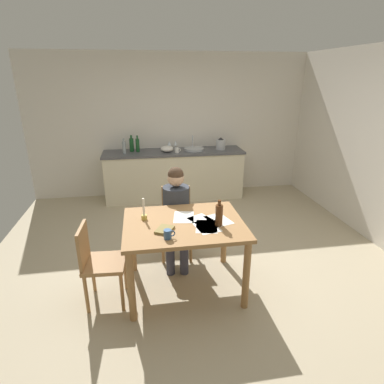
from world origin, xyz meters
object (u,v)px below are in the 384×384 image
dining_table (184,232)px  bottle_wine_red (138,145)px  wine_bottle_on_table (219,215)px  sink_unit (194,149)px  chair_at_table (176,218)px  coffee_mug (168,234)px  person_seated (176,210)px  wine_glass_near_sink (175,143)px  teacup_on_counter (177,150)px  bottle_vinegar (132,145)px  chair_side_empty (98,261)px  mixing_bowl (167,149)px  wine_glass_by_kettle (169,143)px  candlestick (144,214)px  book_magazine (165,230)px  bottle_oil (124,147)px  stovetop_kettle (221,144)px

dining_table → bottle_wine_red: (-0.45, 2.79, 0.35)m
wine_bottle_on_table → sink_unit: sink_unit is taller
chair_at_table → coffee_mug: size_ratio=8.24×
person_seated → wine_glass_near_sink: (0.26, 2.32, 0.33)m
teacup_on_counter → bottle_vinegar: bearing=163.5°
dining_table → chair_side_empty: 0.90m
chair_side_empty → mixing_bowl: size_ratio=3.63×
person_seated → sink_unit: person_seated is taller
person_seated → wine_glass_by_kettle: size_ratio=7.76×
chair_side_empty → candlestick: (0.48, 0.22, 0.38)m
chair_side_empty → teacup_on_counter: teacup_on_counter is taller
dining_table → wine_glass_near_sink: bearing=85.1°
book_magazine → mixing_bowl: bearing=111.9°
wine_glass_by_kettle → teacup_on_counter: wine_glass_by_kettle is taller
bottle_oil → stovetop_kettle: 1.76m
wine_glass_near_sink → book_magazine: bearing=-98.5°
dining_table → chair_at_table: 0.74m
candlestick → wine_glass_near_sink: size_ratio=1.53×
book_magazine → wine_glass_near_sink: wine_glass_near_sink is taller
wine_glass_near_sink → wine_glass_by_kettle: same height
wine_glass_near_sink → teacup_on_counter: (-0.01, -0.30, -0.06)m
chair_at_table → mixing_bowl: size_ratio=3.77×
sink_unit → bottle_oil: bottle_oil is taller
stovetop_kettle → coffee_mug: bearing=-112.5°
bottle_vinegar → wine_glass_by_kettle: 0.69m
book_magazine → wine_bottle_on_table: (0.55, 0.03, 0.10)m
stovetop_kettle → wine_glass_by_kettle: stovetop_kettle is taller
chair_side_empty → sink_unit: (1.45, 2.84, 0.45)m
wine_bottle_on_table → teacup_on_counter: wine_bottle_on_table is taller
sink_unit → bottle_oil: 1.26m
book_magazine → bottle_wine_red: bottle_wine_red is taller
wine_bottle_on_table → bottle_oil: bearing=110.1°
chair_side_empty → bottle_oil: size_ratio=3.18×
book_magazine → bottle_oil: bottle_oil is taller
chair_at_table → bottle_oil: bottle_oil is taller
sink_unit → mixing_bowl: (-0.50, -0.05, 0.03)m
candlestick → wine_glass_near_sink: 2.84m
candlestick → bottle_wine_red: bearing=91.1°
coffee_mug → mixing_bowl: size_ratio=0.46×
candlestick → mixing_bowl: (0.47, 2.56, 0.10)m
bottle_oil → wine_glass_by_kettle: size_ratio=1.75×
person_seated → candlestick: person_seated is taller
coffee_mug → wine_glass_by_kettle: 3.23m
bottle_vinegar → mixing_bowl: (0.63, -0.13, -0.07)m
dining_table → mixing_bowl: 2.71m
chair_at_table → wine_bottle_on_table: 0.99m
wine_glass_near_sink → sink_unit: bearing=-24.1°
dining_table → chair_at_table: bearing=89.9°
candlestick → bottle_oil: bearing=96.4°
chair_side_empty → book_magazine: 0.74m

